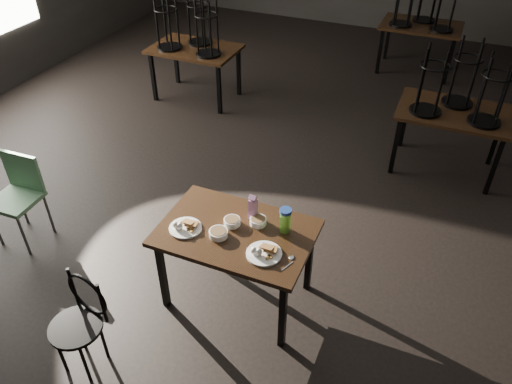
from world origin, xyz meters
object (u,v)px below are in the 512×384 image
at_px(water_bottle, 285,220).
at_px(bentwood_chair, 81,317).
at_px(juice_carton, 253,208).
at_px(main_table, 236,238).
at_px(school_chair, 19,191).

relative_size(water_bottle, bentwood_chair, 0.26).
relative_size(juice_carton, water_bottle, 1.12).
bearing_deg(bentwood_chair, water_bottle, 54.20).
xyz_separation_m(water_bottle, bentwood_chair, (-1.12, -1.14, -0.38)).
height_order(main_table, bentwood_chair, bentwood_chair).
bearing_deg(water_bottle, main_table, -156.37).
height_order(water_bottle, bentwood_chair, water_bottle).
bearing_deg(main_table, bentwood_chair, -127.84).
height_order(water_bottle, school_chair, water_bottle).
bearing_deg(bentwood_chair, school_chair, 155.68).
relative_size(main_table, school_chair, 1.37).
distance_m(water_bottle, school_chair, 2.59).
height_order(juice_carton, water_bottle, juice_carton).
bearing_deg(main_table, water_bottle, 23.63).
relative_size(main_table, bentwood_chair, 1.49).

